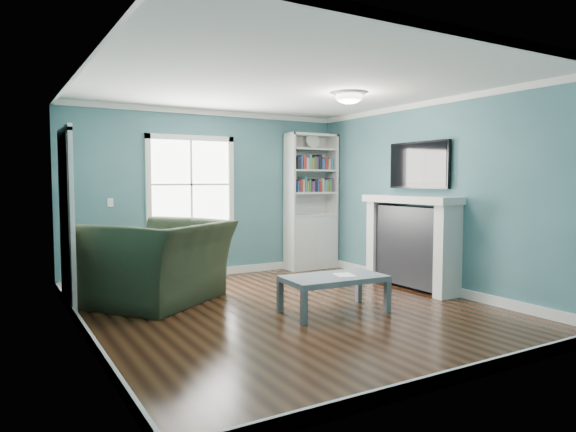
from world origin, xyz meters
TOP-DOWN VIEW (x-y plane):
  - floor at (0.00, 0.00)m, footprint 5.00×5.00m
  - room_walls at (0.00, 0.00)m, footprint 5.00×5.00m
  - trim at (0.00, 0.00)m, footprint 4.50×5.00m
  - window at (-0.30, 2.49)m, footprint 1.40×0.06m
  - bookshelf at (1.77, 2.30)m, footprint 0.90×0.35m
  - fireplace at (2.08, 0.20)m, footprint 0.44×1.58m
  - tv at (2.20, 0.20)m, footprint 0.06×1.10m
  - door at (-2.22, 1.40)m, footprint 0.12×0.98m
  - ceiling_fixture at (0.90, 0.10)m, footprint 0.38×0.38m
  - light_switch at (-1.50, 2.48)m, footprint 0.08×0.01m
  - recliner at (-1.17, 1.16)m, footprint 1.84×1.73m
  - coffee_table at (0.39, -0.31)m, footprint 1.19×0.70m
  - paper_sheet at (0.52, -0.34)m, footprint 0.27×0.31m

SIDE VIEW (x-z plane):
  - floor at x=0.00m, z-range 0.00..0.00m
  - coffee_table at x=0.39m, z-range 0.16..0.58m
  - paper_sheet at x=0.52m, z-range 0.42..0.42m
  - fireplace at x=2.08m, z-range -0.01..1.29m
  - recliner at x=-1.17m, z-range 0.00..1.35m
  - bookshelf at x=1.77m, z-range -0.23..2.08m
  - door at x=-2.22m, z-range -0.01..2.16m
  - light_switch at x=-1.50m, z-range 1.14..1.26m
  - trim at x=0.00m, z-range -0.06..2.54m
  - window at x=-0.30m, z-range 0.70..2.20m
  - room_walls at x=0.00m, z-range -0.92..4.08m
  - tv at x=2.20m, z-range 1.40..2.05m
  - ceiling_fixture at x=0.90m, z-range 2.47..2.63m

